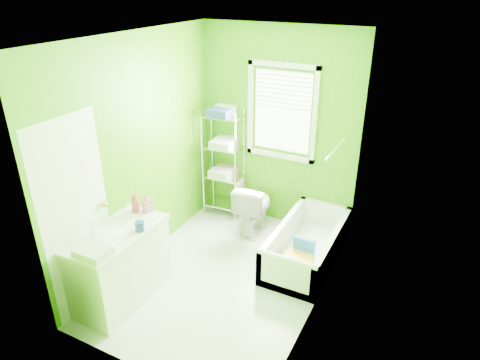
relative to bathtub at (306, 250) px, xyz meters
The scene contains 9 objects.
ground 1.01m from the bathtub, 135.60° to the right, with size 2.90×2.90×0.00m, color silver.
room_envelope 1.72m from the bathtub, 135.60° to the right, with size 2.14×2.94×2.62m.
window 1.76m from the bathtub, 132.41° to the left, with size 0.92×0.05×1.22m.
door 2.58m from the bathtub, 135.92° to the right, with size 0.09×0.80×2.00m.
right_wall_decor 1.41m from the bathtub, 65.84° to the right, with size 0.04×1.48×1.17m.
bathtub is the anchor object (origin of this frame).
toilet 0.94m from the bathtub, 157.90° to the left, with size 0.39×0.69×0.70m, color white.
vanity 2.13m from the bathtub, 135.31° to the right, with size 0.55×1.07×1.02m.
wire_shelf_unit 1.72m from the bathtub, 157.51° to the left, with size 0.54×0.43×1.55m.
Camera 1 is at (1.93, -3.41, 3.07)m, focal length 32.00 mm.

